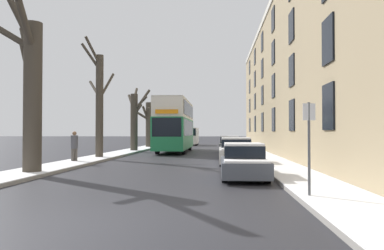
% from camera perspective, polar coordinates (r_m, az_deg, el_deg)
% --- Properties ---
extents(ground_plane, '(320.00, 320.00, 0.00)m').
position_cam_1_polar(ground_plane, '(7.77, -14.90, -14.37)').
color(ground_plane, '#28282D').
extents(sidewalk_left, '(2.11, 130.00, 0.16)m').
position_cam_1_polar(sidewalk_left, '(60.71, -3.58, -2.74)').
color(sidewalk_left, gray).
rests_on(sidewalk_left, ground).
extents(sidewalk_right, '(2.11, 130.00, 0.16)m').
position_cam_1_polar(sidewalk_right, '(60.26, 6.93, -2.75)').
color(sidewalk_right, gray).
rests_on(sidewalk_right, ground).
extents(terrace_facade_right, '(9.10, 47.21, 12.47)m').
position_cam_1_polar(terrace_facade_right, '(33.07, 19.24, 6.67)').
color(terrace_facade_right, tan).
rests_on(terrace_facade_right, ground).
extents(bare_tree_left_0, '(2.48, 3.35, 8.23)m').
position_cam_1_polar(bare_tree_left_0, '(17.03, -23.41, 5.48)').
color(bare_tree_left_0, '#423A30').
rests_on(bare_tree_left_0, ground).
extents(bare_tree_left_1, '(1.97, 3.12, 7.97)m').
position_cam_1_polar(bare_tree_left_1, '(25.80, -13.98, 3.39)').
color(bare_tree_left_1, '#423A30').
rests_on(bare_tree_left_1, ground).
extents(bare_tree_left_2, '(2.57, 2.80, 6.06)m').
position_cam_1_polar(bare_tree_left_2, '(34.59, -8.73, 0.97)').
color(bare_tree_left_2, '#423A30').
rests_on(bare_tree_left_2, ground).
extents(bare_tree_left_3, '(3.75, 3.00, 5.98)m').
position_cam_1_polar(bare_tree_left_3, '(43.04, -6.56, 0.34)').
color(bare_tree_left_3, '#423A30').
rests_on(bare_tree_left_3, ground).
extents(double_decker_bus, '(2.53, 11.59, 4.62)m').
position_cam_1_polar(double_decker_bus, '(34.07, -2.56, 0.26)').
color(double_decker_bus, '#1E7A47').
rests_on(double_decker_bus, ground).
extents(parked_car_0, '(1.72, 4.12, 1.37)m').
position_cam_1_polar(parked_car_0, '(14.66, 7.86, -5.63)').
color(parked_car_0, '#474C56').
rests_on(parked_car_0, ground).
extents(parked_car_1, '(1.83, 4.45, 1.51)m').
position_cam_1_polar(parked_car_1, '(21.01, 6.68, -4.09)').
color(parked_car_1, silver).
rests_on(parked_car_1, ground).
extents(parked_car_2, '(1.70, 4.33, 1.43)m').
position_cam_1_polar(parked_car_2, '(26.41, 6.12, -3.57)').
color(parked_car_2, '#474C56').
rests_on(parked_car_2, ground).
extents(parked_car_3, '(1.81, 3.91, 1.46)m').
position_cam_1_polar(parked_car_3, '(32.55, 5.72, -3.09)').
color(parked_car_3, slate).
rests_on(parked_car_3, ground).
extents(oncoming_van, '(1.93, 5.69, 2.41)m').
position_cam_1_polar(oncoming_van, '(52.25, -0.18, -1.66)').
color(oncoming_van, white).
rests_on(oncoming_van, ground).
extents(pedestrian_left_sidewalk, '(0.40, 0.40, 1.85)m').
position_cam_1_polar(pedestrian_left_sidewalk, '(22.41, -17.49, -3.05)').
color(pedestrian_left_sidewalk, '#4C4742').
rests_on(pedestrian_left_sidewalk, ground).
extents(street_sign_post, '(0.32, 0.07, 2.56)m').
position_cam_1_polar(street_sign_post, '(10.13, 17.41, -2.85)').
color(street_sign_post, '#4C4F54').
rests_on(street_sign_post, ground).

